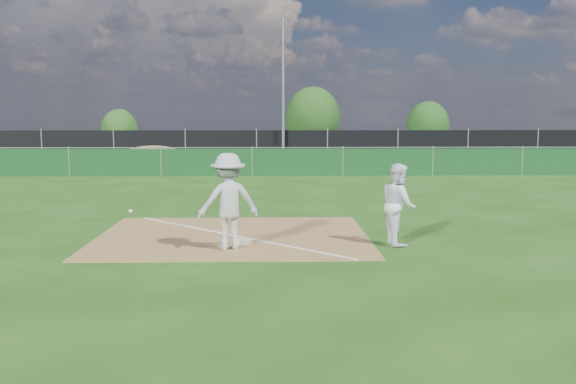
% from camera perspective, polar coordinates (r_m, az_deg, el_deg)
% --- Properties ---
extents(ground, '(90.00, 90.00, 0.00)m').
position_cam_1_polar(ground, '(23.34, -3.57, 0.25)').
color(ground, '#1E4E10').
rests_on(ground, ground).
extents(infield_dirt, '(6.00, 5.00, 0.02)m').
position_cam_1_polar(infield_dirt, '(14.45, -4.91, -3.91)').
color(infield_dirt, olive).
rests_on(infield_dirt, ground).
extents(foul_line, '(5.01, 5.01, 0.01)m').
position_cam_1_polar(foul_line, '(14.45, -4.91, -3.85)').
color(foul_line, white).
rests_on(foul_line, infield_dirt).
extents(green_fence, '(44.00, 0.05, 1.20)m').
position_cam_1_polar(green_fence, '(28.26, -3.20, 2.65)').
color(green_fence, '#103C18').
rests_on(green_fence, ground).
extents(dirt_mound, '(3.38, 2.60, 1.17)m').
position_cam_1_polar(dirt_mound, '(32.28, -11.92, 3.02)').
color(dirt_mound, olive).
rests_on(dirt_mound, ground).
extents(black_fence, '(46.00, 0.04, 1.80)m').
position_cam_1_polar(black_fence, '(36.22, -2.81, 4.08)').
color(black_fence, black).
rests_on(black_fence, ground).
extents(parking_lot, '(46.00, 9.00, 0.01)m').
position_cam_1_polar(parking_lot, '(41.27, -2.63, 3.19)').
color(parking_lot, black).
rests_on(parking_lot, ground).
extents(light_pole, '(0.16, 0.16, 8.00)m').
position_cam_1_polar(light_pole, '(35.89, -0.43, 9.01)').
color(light_pole, slate).
rests_on(light_pole, ground).
extents(first_base, '(0.35, 0.35, 0.07)m').
position_cam_1_polar(first_base, '(13.57, -4.03, -4.42)').
color(first_base, white).
rests_on(first_base, infield_dirt).
extents(play_at_first, '(2.66, 1.08, 1.94)m').
position_cam_1_polar(play_at_first, '(12.89, -5.33, -0.84)').
color(play_at_first, silver).
rests_on(play_at_first, infield_dirt).
extents(runner, '(0.74, 0.90, 1.72)m').
position_cam_1_polar(runner, '(13.58, 9.80, -1.06)').
color(runner, white).
rests_on(runner, ground).
extents(car_left, '(4.30, 2.64, 1.37)m').
position_cam_1_polar(car_left, '(41.52, -11.73, 4.03)').
color(car_left, '#A2A4A9').
rests_on(car_left, parking_lot).
extents(car_mid, '(4.43, 1.62, 1.45)m').
position_cam_1_polar(car_mid, '(40.43, -6.55, 4.11)').
color(car_mid, black).
rests_on(car_mid, parking_lot).
extents(car_right, '(4.35, 2.52, 1.18)m').
position_cam_1_polar(car_right, '(40.04, 4.82, 3.91)').
color(car_right, black).
rests_on(car_right, parking_lot).
extents(tree_left, '(2.58, 2.58, 3.07)m').
position_cam_1_polar(tree_left, '(48.33, -14.77, 5.39)').
color(tree_left, '#382316').
rests_on(tree_left, ground).
extents(tree_mid, '(3.94, 3.94, 4.67)m').
position_cam_1_polar(tree_mid, '(46.72, 2.23, 6.58)').
color(tree_mid, '#382316').
rests_on(tree_mid, ground).
extents(tree_right, '(3.06, 3.06, 3.63)m').
position_cam_1_polar(tree_right, '(48.06, 12.34, 5.80)').
color(tree_right, '#382316').
rests_on(tree_right, ground).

